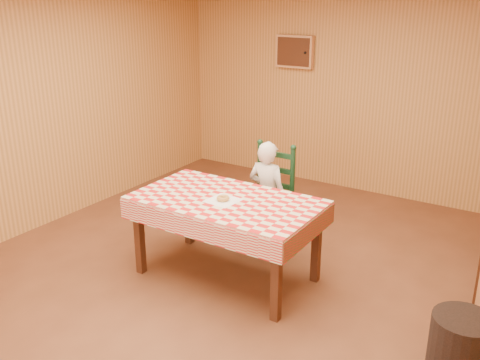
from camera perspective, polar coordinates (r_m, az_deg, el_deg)
name	(u,v)px	position (r m, az deg, el deg)	size (l,w,h in m)	color
ground	(228,286)	(4.89, -1.29, -11.21)	(6.00, 6.00, 0.00)	brown
cabin_walls	(260,74)	(4.71, 2.20, 11.26)	(5.10, 6.05, 2.65)	#C68A47
dining_table	(226,207)	(4.74, -1.47, -2.95)	(1.66, 0.96, 0.77)	#482313
ladder_chair	(270,199)	(5.44, 3.20, -2.06)	(0.44, 0.40, 1.08)	black
seated_child	(267,196)	(5.37, 2.91, -1.67)	(0.41, 0.27, 1.12)	silver
napkin	(223,200)	(4.68, -1.82, -2.19)	(0.26, 0.26, 0.00)	white
donut	(223,198)	(4.67, -1.82, -1.95)	(0.12, 0.12, 0.04)	#BB8943
storage_bin	(461,345)	(4.11, 22.51, -15.96)	(0.43, 0.43, 0.43)	black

